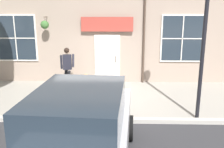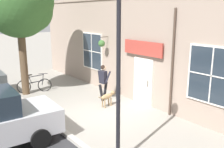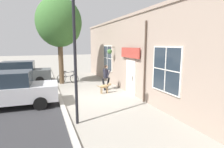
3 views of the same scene
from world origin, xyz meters
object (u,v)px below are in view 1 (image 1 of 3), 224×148
(pedestrian_walking, at_px, (67,64))
(dog_on_leash, at_px, (86,81))
(street_lamp, at_px, (207,3))
(parked_car_mid_block, at_px, (81,132))

(pedestrian_walking, height_order, dog_on_leash, pedestrian_walking)
(pedestrian_walking, xyz_separation_m, street_lamp, (2.78, 4.40, 2.28))
(parked_car_mid_block, bearing_deg, pedestrian_walking, -165.89)
(parked_car_mid_block, distance_m, street_lamp, 4.70)
(pedestrian_walking, height_order, street_lamp, street_lamp)
(parked_car_mid_block, bearing_deg, street_lamp, 131.21)
(pedestrian_walking, distance_m, parked_car_mid_block, 5.61)
(pedestrian_walking, bearing_deg, parked_car_mid_block, 14.11)
(dog_on_leash, xyz_separation_m, parked_car_mid_block, (5.10, 0.59, 0.43))
(pedestrian_walking, distance_m, street_lamp, 5.68)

